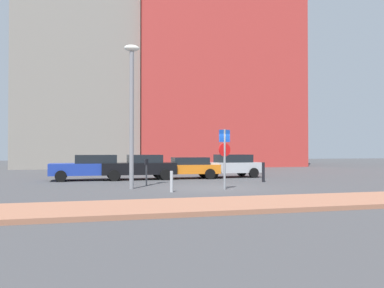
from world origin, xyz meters
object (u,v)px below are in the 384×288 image
parked_car_black (140,167)px  parking_meter (146,168)px  traffic_bollard_mid (172,182)px  traffic_bollard_near (263,172)px  parked_car_silver (229,165)px  street_lamp (132,103)px  parked_car_blue (90,167)px  parked_car_orange (185,167)px  parking_sign_post (225,152)px

parked_car_black → parking_meter: bearing=-93.6°
parking_meter → traffic_bollard_mid: size_ratio=1.47×
traffic_bollard_near → traffic_bollard_mid: bearing=-146.0°
parked_car_silver → street_lamp: (-7.15, -6.36, 3.13)m
parked_car_blue → parking_meter: (2.64, -4.40, 0.07)m
parked_car_orange → parking_sign_post: 7.49m
parking_sign_post → parking_meter: (-3.06, 3.07, -0.85)m
parked_car_orange → traffic_bollard_near: size_ratio=4.07×
parked_car_silver → parking_sign_post: (-3.15, -7.77, 0.92)m
parked_car_orange → parked_car_silver: 3.09m
parked_car_silver → street_lamp: bearing=-138.3°
parking_meter → traffic_bollard_near: parking_meter is taller
parked_car_silver → traffic_bollard_near: 4.21m
parked_car_blue → traffic_bollard_mid: bearing=-68.8°
parked_car_black → parking_meter: (-0.26, -4.20, 0.08)m
parking_meter → traffic_bollard_mid: 3.69m
parked_car_blue → parking_sign_post: 9.44m
parked_car_black → traffic_bollard_near: (6.38, -3.68, -0.23)m
parked_car_orange → parked_car_silver: (3.07, 0.35, 0.07)m
parked_car_blue → street_lamp: bearing=-74.5°
traffic_bollard_near → parking_meter: bearing=-175.5°
parked_car_orange → street_lamp: 7.95m
parked_car_black → parked_car_silver: 5.96m
parked_car_blue → parking_meter: parked_car_blue is taller
parked_car_black → street_lamp: street_lamp is taller
traffic_bollard_near → traffic_bollard_mid: size_ratio=1.23×
parking_sign_post → traffic_bollard_near: bearing=45.0°
parked_car_blue → parked_car_orange: size_ratio=0.98×
parking_meter → street_lamp: street_lamp is taller
parking_sign_post → traffic_bollard_near: size_ratio=2.48×
parked_car_blue → traffic_bollard_near: bearing=-22.7°
parked_car_orange → traffic_bollard_near: 5.21m
parking_meter → street_lamp: (-0.95, -1.66, 3.06)m
parked_car_blue → traffic_bollard_mid: size_ratio=4.92×
parked_car_black → parking_sign_post: bearing=-69.0°
street_lamp → parked_car_silver: bearing=41.7°
parking_sign_post → traffic_bollard_mid: size_ratio=3.04×
parked_car_orange → parking_meter: bearing=-125.7°
parked_car_orange → parked_car_silver: parked_car_silver is taller
parked_car_black → street_lamp: bearing=-101.7°
street_lamp → traffic_bollard_near: (7.60, 2.18, -3.37)m
parked_car_black → parked_car_orange: 2.88m
parked_car_black → parked_car_orange: bearing=3.1°
street_lamp → traffic_bollard_mid: 4.24m
parked_car_blue → parked_car_orange: parked_car_blue is taller
traffic_bollard_mid → parked_car_blue: bearing=111.2°
parked_car_black → parking_sign_post: parking_sign_post is taller
parked_car_black → traffic_bollard_near: bearing=-30.0°
parked_car_blue → parking_sign_post: (5.69, -7.47, 0.91)m
parked_car_blue → parked_car_black: same height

